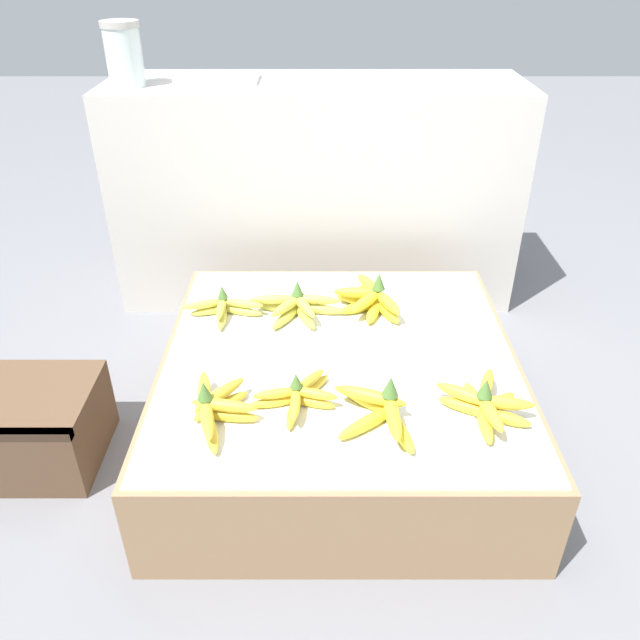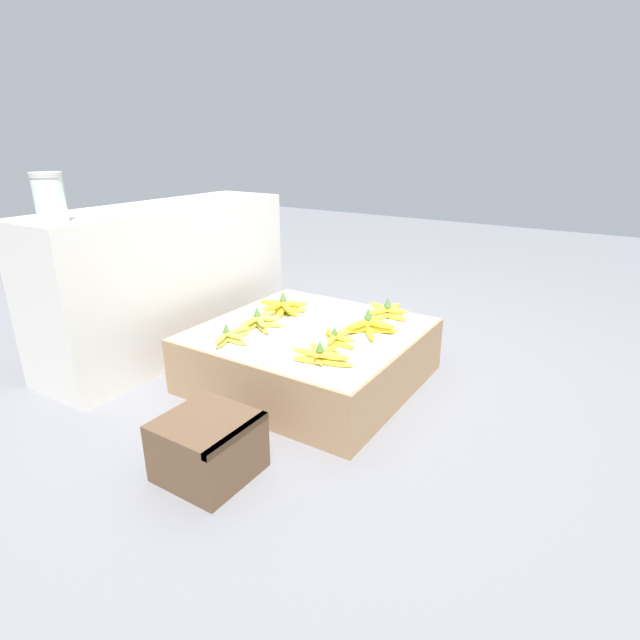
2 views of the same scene
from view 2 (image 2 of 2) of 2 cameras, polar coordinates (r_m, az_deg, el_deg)
The scene contains 13 objects.
ground_plane at distance 2.39m, azimuth -1.09°, elevation -6.79°, with size 10.00×10.00×0.00m, color slate.
display_platform at distance 2.34m, azimuth -1.11°, elevation -3.93°, with size 0.92×0.94×0.26m.
back_vendor_table at distance 2.75m, azimuth -16.95°, elevation 4.50°, with size 1.41×0.43×0.77m.
wooden_crate at distance 1.77m, azimuth -12.63°, elevation -13.93°, with size 0.29×0.29×0.21m.
banana_bunch_front_left at distance 1.93m, azimuth 0.21°, elevation -4.05°, with size 0.16×0.25×0.10m.
banana_bunch_front_midleft at distance 2.10m, azimuth 1.89°, elevation -2.15°, with size 0.21×0.20×0.09m.
banana_bunch_front_midright at distance 2.22m, azimuth 5.56°, elevation -0.78°, with size 0.18×0.24×0.11m.
banana_bunch_front_right at distance 2.43m, azimuth 7.65°, elevation 0.97°, with size 0.21×0.23×0.10m.
banana_bunch_middle_left at distance 2.15m, azimuth -10.14°, elevation -1.87°, with size 0.23×0.14×0.09m.
banana_bunch_middle_midleft at distance 2.30m, azimuth -6.80°, elevation -0.16°, with size 0.28×0.16×0.10m.
banana_bunch_middle_midright at distance 2.47m, azimuth -4.34°, elevation 1.46°, with size 0.19×0.24×0.11m.
glass_jar at distance 2.26m, azimuth -28.53°, elevation 12.20°, with size 0.12×0.12×0.19m.
foam_tray_white at distance 2.49m, azimuth -23.66°, elevation 11.39°, with size 0.27×0.16×0.02m.
Camera 2 is at (-1.78, -1.18, 1.09)m, focal length 28.00 mm.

